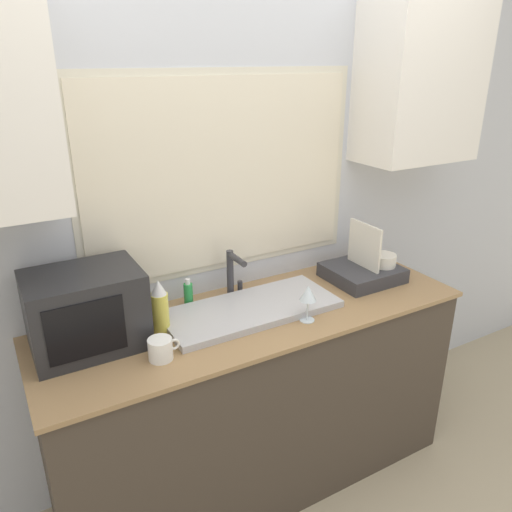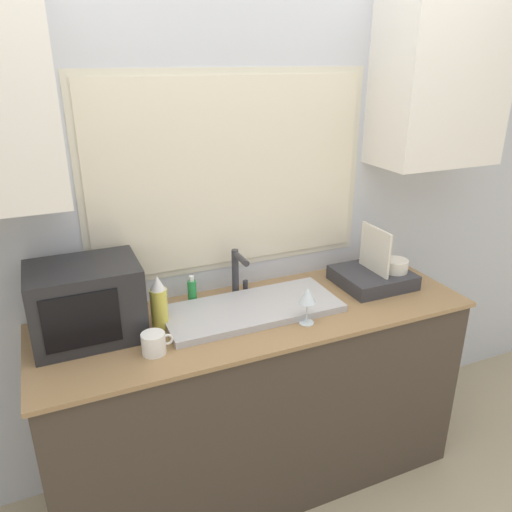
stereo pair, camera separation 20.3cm
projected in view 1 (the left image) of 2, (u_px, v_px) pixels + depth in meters
name	position (u px, v px, depth m)	size (l,w,h in m)	color
countertop	(257.00, 398.00, 2.34)	(1.89, 0.62, 0.91)	#42382D
wall_back	(225.00, 183.00, 2.21)	(6.00, 0.38, 2.60)	silver
sink_basin	(251.00, 309.00, 2.17)	(0.77, 0.33, 0.03)	#B2B2B7
faucet	(233.00, 271.00, 2.27)	(0.08, 0.15, 0.22)	#333338
microwave	(86.00, 310.00, 1.87)	(0.42, 0.31, 0.30)	#232326
dish_rack	(364.00, 270.00, 2.48)	(0.34, 0.31, 0.29)	#333338
spray_bottle	(160.00, 308.00, 1.97)	(0.07, 0.07, 0.23)	#D8CC4C
soap_bottle	(188.00, 294.00, 2.21)	(0.04, 0.04, 0.13)	#268C3F
mug_near_sink	(161.00, 349.00, 1.82)	(0.12, 0.09, 0.08)	white
wine_glass	(308.00, 295.00, 2.06)	(0.07, 0.07, 0.16)	silver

